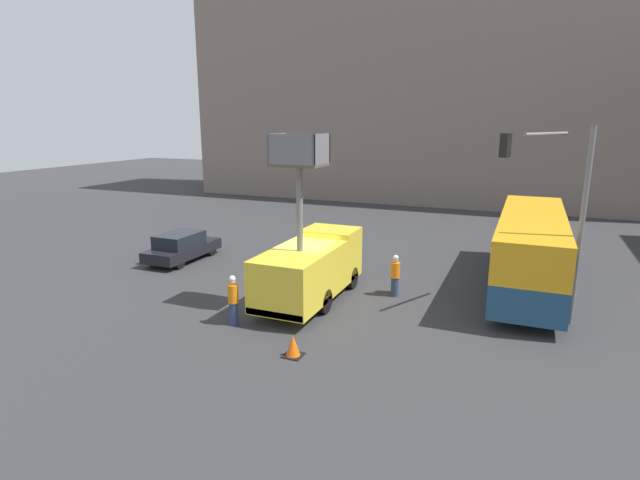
{
  "coord_description": "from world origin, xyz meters",
  "views": [
    {
      "loc": [
        8.21,
        -17.65,
        7.11
      ],
      "look_at": [
        0.5,
        0.71,
        2.32
      ],
      "focal_mm": 28.0,
      "sensor_mm": 36.0,
      "label": 1
    }
  ],
  "objects_px": {
    "utility_truck": "(311,265)",
    "parked_car_curbside": "(182,247)",
    "city_bus": "(531,245)",
    "traffic_cone_near_truck": "(293,346)",
    "road_worker_directing": "(395,276)",
    "road_worker_near_truck": "(233,300)",
    "traffic_light_pole": "(555,193)"
  },
  "relations": [
    {
      "from": "utility_truck",
      "to": "city_bus",
      "type": "relative_size",
      "value": 0.59
    },
    {
      "from": "parked_car_curbside",
      "to": "road_worker_directing",
      "type": "bearing_deg",
      "value": -4.83
    },
    {
      "from": "utility_truck",
      "to": "parked_car_curbside",
      "type": "relative_size",
      "value": 1.53
    },
    {
      "from": "traffic_light_pole",
      "to": "parked_car_curbside",
      "type": "height_order",
      "value": "traffic_light_pole"
    },
    {
      "from": "city_bus",
      "to": "road_worker_near_truck",
      "type": "xyz_separation_m",
      "value": [
        -9.57,
        -8.45,
        -0.97
      ]
    },
    {
      "from": "road_worker_directing",
      "to": "utility_truck",
      "type": "bearing_deg",
      "value": -82.48
    },
    {
      "from": "road_worker_near_truck",
      "to": "parked_car_curbside",
      "type": "relative_size",
      "value": 0.42
    },
    {
      "from": "traffic_cone_near_truck",
      "to": "parked_car_curbside",
      "type": "relative_size",
      "value": 0.16
    },
    {
      "from": "road_worker_directing",
      "to": "parked_car_curbside",
      "type": "bearing_deg",
      "value": -119.53
    },
    {
      "from": "road_worker_near_truck",
      "to": "utility_truck",
      "type": "bearing_deg",
      "value": 19.92
    },
    {
      "from": "city_bus",
      "to": "road_worker_near_truck",
      "type": "distance_m",
      "value": 12.81
    },
    {
      "from": "city_bus",
      "to": "traffic_cone_near_truck",
      "type": "distance_m",
      "value": 11.93
    },
    {
      "from": "city_bus",
      "to": "traffic_light_pole",
      "type": "relative_size",
      "value": 1.63
    },
    {
      "from": "road_worker_directing",
      "to": "traffic_cone_near_truck",
      "type": "bearing_deg",
      "value": -37.85
    },
    {
      "from": "traffic_light_pole",
      "to": "parked_car_curbside",
      "type": "bearing_deg",
      "value": 176.94
    },
    {
      "from": "utility_truck",
      "to": "traffic_cone_near_truck",
      "type": "relative_size",
      "value": 9.81
    },
    {
      "from": "utility_truck",
      "to": "road_worker_directing",
      "type": "distance_m",
      "value": 3.57
    },
    {
      "from": "city_bus",
      "to": "traffic_cone_near_truck",
      "type": "relative_size",
      "value": 16.71
    },
    {
      "from": "road_worker_near_truck",
      "to": "traffic_cone_near_truck",
      "type": "height_order",
      "value": "road_worker_near_truck"
    },
    {
      "from": "traffic_cone_near_truck",
      "to": "parked_car_curbside",
      "type": "bearing_deg",
      "value": 143.16
    },
    {
      "from": "parked_car_curbside",
      "to": "city_bus",
      "type": "bearing_deg",
      "value": 8.01
    },
    {
      "from": "utility_truck",
      "to": "traffic_cone_near_truck",
      "type": "xyz_separation_m",
      "value": [
        1.45,
        -4.65,
        -1.2
      ]
    },
    {
      "from": "road_worker_near_truck",
      "to": "road_worker_directing",
      "type": "relative_size",
      "value": 1.04
    },
    {
      "from": "parked_car_curbside",
      "to": "traffic_cone_near_truck",
      "type": "bearing_deg",
      "value": -36.84
    },
    {
      "from": "traffic_light_pole",
      "to": "traffic_cone_near_truck",
      "type": "height_order",
      "value": "traffic_light_pole"
    },
    {
      "from": "traffic_light_pole",
      "to": "traffic_cone_near_truck",
      "type": "relative_size",
      "value": 10.24
    },
    {
      "from": "utility_truck",
      "to": "road_worker_near_truck",
      "type": "relative_size",
      "value": 3.63
    },
    {
      "from": "city_bus",
      "to": "parked_car_curbside",
      "type": "bearing_deg",
      "value": 83.03
    },
    {
      "from": "city_bus",
      "to": "parked_car_curbside",
      "type": "distance_m",
      "value": 16.79
    },
    {
      "from": "traffic_light_pole",
      "to": "road_worker_directing",
      "type": "distance_m",
      "value": 6.76
    },
    {
      "from": "road_worker_directing",
      "to": "parked_car_curbside",
      "type": "relative_size",
      "value": 0.41
    },
    {
      "from": "road_worker_directing",
      "to": "traffic_cone_near_truck",
      "type": "distance_m",
      "value": 6.72
    }
  ]
}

